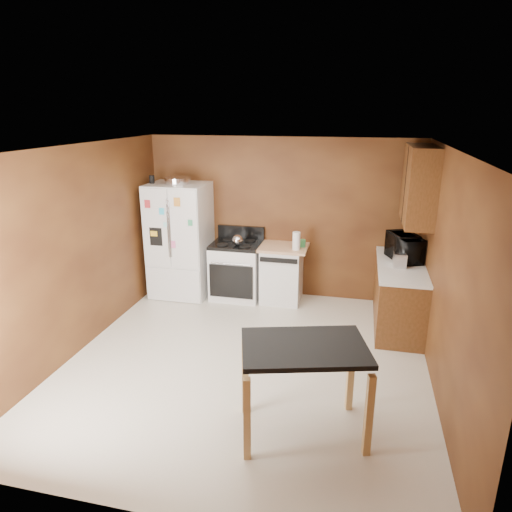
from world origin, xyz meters
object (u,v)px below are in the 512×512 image
(gas_range, at_px, (237,269))
(roasting_pan, at_px, (178,180))
(dishwasher, at_px, (282,273))
(toaster, at_px, (400,259))
(refrigerator, at_px, (180,240))
(island, at_px, (304,360))
(pen_cup, at_px, (152,179))
(green_canister, at_px, (302,243))
(paper_towel, at_px, (296,241))
(kettle, at_px, (237,240))
(microwave, at_px, (404,248))

(gas_range, bearing_deg, roasting_pan, -175.99)
(dishwasher, bearing_deg, toaster, -19.08)
(roasting_pan, xyz_separation_m, refrigerator, (-0.01, 0.00, -0.95))
(refrigerator, relative_size, dishwasher, 2.02)
(roasting_pan, relative_size, island, 0.32)
(dishwasher, bearing_deg, pen_cup, -176.16)
(gas_range, bearing_deg, pen_cup, -175.11)
(refrigerator, height_order, gas_range, refrigerator)
(green_canister, bearing_deg, gas_range, -176.42)
(pen_cup, relative_size, gas_range, 0.11)
(paper_towel, xyz_separation_m, gas_range, (-0.95, 0.11, -0.56))
(island, bearing_deg, dishwasher, 103.56)
(gas_range, bearing_deg, island, -64.18)
(kettle, bearing_deg, gas_range, 112.38)
(green_canister, relative_size, microwave, 0.19)
(microwave, bearing_deg, kettle, 64.58)
(toaster, relative_size, dishwasher, 0.29)
(paper_towel, distance_m, green_canister, 0.20)
(microwave, bearing_deg, green_canister, 54.80)
(kettle, relative_size, dishwasher, 0.19)
(dishwasher, xyz_separation_m, island, (0.73, -3.01, 0.30))
(roasting_pan, distance_m, island, 3.91)
(roasting_pan, relative_size, pen_cup, 3.34)
(paper_towel, relative_size, refrigerator, 0.15)
(green_canister, xyz_separation_m, toaster, (1.38, -0.62, 0.05))
(kettle, relative_size, refrigerator, 0.09)
(paper_towel, bearing_deg, refrigerator, 178.60)
(kettle, bearing_deg, roasting_pan, 175.94)
(pen_cup, bearing_deg, green_canister, 4.32)
(green_canister, bearing_deg, roasting_pan, -176.22)
(green_canister, xyz_separation_m, microwave, (1.45, -0.34, 0.12))
(paper_towel, height_order, toaster, paper_towel)
(kettle, bearing_deg, island, -64.02)
(roasting_pan, xyz_separation_m, green_canister, (1.92, 0.13, -0.91))
(refrigerator, relative_size, island, 1.43)
(roasting_pan, distance_m, refrigerator, 0.95)
(roasting_pan, xyz_separation_m, gas_range, (0.90, 0.06, -1.39))
(pen_cup, bearing_deg, paper_towel, 0.13)
(dishwasher, bearing_deg, refrigerator, -177.01)
(toaster, relative_size, gas_range, 0.24)
(roasting_pan, bearing_deg, island, -51.32)
(kettle, height_order, toaster, toaster)
(pen_cup, xyz_separation_m, gas_range, (1.30, 0.11, -1.40))
(kettle, height_order, paper_towel, paper_towel)
(gas_range, relative_size, island, 0.87)
(green_canister, xyz_separation_m, gas_range, (-1.02, -0.06, -0.48))
(pen_cup, bearing_deg, dishwasher, 3.84)
(kettle, bearing_deg, toaster, -10.29)
(microwave, bearing_deg, gas_range, 61.66)
(paper_towel, relative_size, microwave, 0.46)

